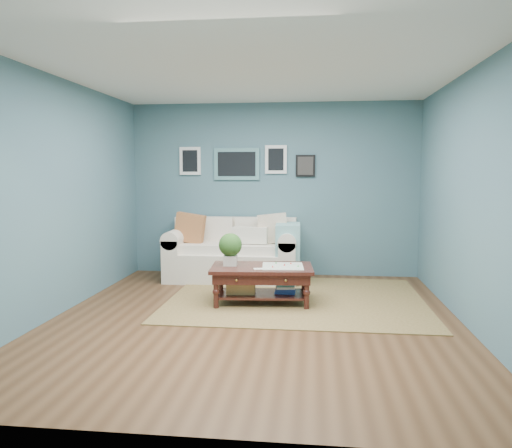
# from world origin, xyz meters

# --- Properties ---
(room_shell) EXTENTS (5.00, 5.02, 2.70)m
(room_shell) POSITION_xyz_m (-0.01, 0.06, 1.36)
(room_shell) COLOR brown
(room_shell) RESTS_ON ground
(area_rug) EXTENTS (3.21, 2.57, 0.01)m
(area_rug) POSITION_xyz_m (0.43, 0.92, 0.01)
(area_rug) COLOR brown
(area_rug) RESTS_ON ground
(loveseat) EXTENTS (2.00, 0.91, 1.03)m
(loveseat) POSITION_xyz_m (-0.49, 2.03, 0.42)
(loveseat) COLOR beige
(loveseat) RESTS_ON ground
(coffee_table) EXTENTS (1.30, 0.82, 0.87)m
(coffee_table) POSITION_xyz_m (-0.06, 0.69, 0.39)
(coffee_table) COLOR black
(coffee_table) RESTS_ON ground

